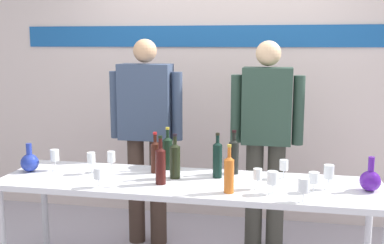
% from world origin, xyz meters
% --- Properties ---
extents(back_wall, '(5.53, 0.11, 3.00)m').
position_xyz_m(back_wall, '(0.00, 1.48, 1.50)').
color(back_wall, beige).
rests_on(back_wall, ground).
extents(display_table, '(2.61, 0.69, 0.78)m').
position_xyz_m(display_table, '(0.00, 0.00, 0.72)').
color(display_table, silver).
rests_on(display_table, ground).
extents(decanter_blue_left, '(0.13, 0.13, 0.21)m').
position_xyz_m(decanter_blue_left, '(-1.18, 0.01, 0.85)').
color(decanter_blue_left, navy).
rests_on(decanter_blue_left, display_table).
extents(decanter_blue_right, '(0.13, 0.13, 0.22)m').
position_xyz_m(decanter_blue_right, '(1.18, 0.01, 0.85)').
color(decanter_blue_right, '#501996').
rests_on(decanter_blue_right, display_table).
extents(presenter_left, '(0.62, 0.22, 1.74)m').
position_xyz_m(presenter_left, '(-0.50, 0.68, 1.00)').
color(presenter_left, '#3F2D24').
rests_on(presenter_left, ground).
extents(presenter_right, '(0.58, 0.22, 1.73)m').
position_xyz_m(presenter_right, '(0.50, 0.68, 0.98)').
color(presenter_right, '#36352D').
rests_on(presenter_right, ground).
extents(wine_bottle_0, '(0.07, 0.07, 0.32)m').
position_xyz_m(wine_bottle_0, '(0.29, 0.25, 0.92)').
color(wine_bottle_0, black).
rests_on(wine_bottle_0, display_table).
extents(wine_bottle_1, '(0.07, 0.07, 0.33)m').
position_xyz_m(wine_bottle_1, '(-0.16, -0.10, 0.92)').
color(wine_bottle_1, '#370E0C').
rests_on(wine_bottle_1, display_table).
extents(wine_bottle_2, '(0.07, 0.07, 0.32)m').
position_xyz_m(wine_bottle_2, '(-0.21, 0.28, 0.91)').
color(wine_bottle_2, black).
rests_on(wine_bottle_2, display_table).
extents(wine_bottle_3, '(0.06, 0.06, 0.31)m').
position_xyz_m(wine_bottle_3, '(0.31, -0.20, 0.91)').
color(wine_bottle_3, '#CC621E').
rests_on(wine_bottle_3, display_table).
extents(wine_bottle_4, '(0.07, 0.07, 0.31)m').
position_xyz_m(wine_bottle_4, '(-0.10, 0.05, 0.91)').
color(wine_bottle_4, black).
rests_on(wine_bottle_4, display_table).
extents(wine_bottle_5, '(0.07, 0.07, 0.32)m').
position_xyz_m(wine_bottle_5, '(0.19, 0.13, 0.92)').
color(wine_bottle_5, black).
rests_on(wine_bottle_5, display_table).
extents(wine_bottle_6, '(0.06, 0.06, 0.30)m').
position_xyz_m(wine_bottle_6, '(-0.27, 0.16, 0.91)').
color(wine_bottle_6, '#35140D').
rests_on(wine_bottle_6, display_table).
extents(wine_glass_left_0, '(0.06, 0.06, 0.15)m').
position_xyz_m(wine_glass_left_0, '(-0.60, 0.13, 0.89)').
color(wine_glass_left_0, white).
rests_on(wine_glass_left_0, display_table).
extents(wine_glass_left_1, '(0.06, 0.06, 0.13)m').
position_xyz_m(wine_glass_left_1, '(-0.54, -0.25, 0.87)').
color(wine_glass_left_1, white).
rests_on(wine_glass_left_1, display_table).
extents(wine_glass_left_2, '(0.06, 0.06, 0.16)m').
position_xyz_m(wine_glass_left_2, '(-0.72, 0.04, 0.89)').
color(wine_glass_left_2, white).
rests_on(wine_glass_left_2, display_table).
extents(wine_glass_left_3, '(0.06, 0.06, 0.16)m').
position_xyz_m(wine_glass_left_3, '(-1.01, 0.07, 0.89)').
color(wine_glass_left_3, white).
rests_on(wine_glass_left_3, display_table).
extents(wine_glass_right_0, '(0.07, 0.07, 0.16)m').
position_xyz_m(wine_glass_right_0, '(0.93, -0.00, 0.89)').
color(wine_glass_right_0, white).
rests_on(wine_glass_right_0, display_table).
extents(wine_glass_right_1, '(0.06, 0.06, 0.13)m').
position_xyz_m(wine_glass_right_1, '(0.64, 0.19, 0.87)').
color(wine_glass_right_1, white).
rests_on(wine_glass_right_1, display_table).
extents(wine_glass_right_2, '(0.06, 0.06, 0.14)m').
position_xyz_m(wine_glass_right_2, '(0.48, -0.09, 0.88)').
color(wine_glass_right_2, white).
rests_on(wine_glass_right_2, display_table).
extents(wine_glass_right_3, '(0.07, 0.07, 0.15)m').
position_xyz_m(wine_glass_right_3, '(0.58, -0.17, 0.88)').
color(wine_glass_right_3, white).
rests_on(wine_glass_right_3, display_table).
extents(wine_glass_right_4, '(0.07, 0.07, 0.13)m').
position_xyz_m(wine_glass_right_4, '(0.83, -0.08, 0.87)').
color(wine_glass_right_4, white).
rests_on(wine_glass_right_4, display_table).
extents(wine_glass_right_5, '(0.07, 0.07, 0.15)m').
position_xyz_m(wine_glass_right_5, '(0.76, -0.29, 0.88)').
color(wine_glass_right_5, white).
rests_on(wine_glass_right_5, display_table).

